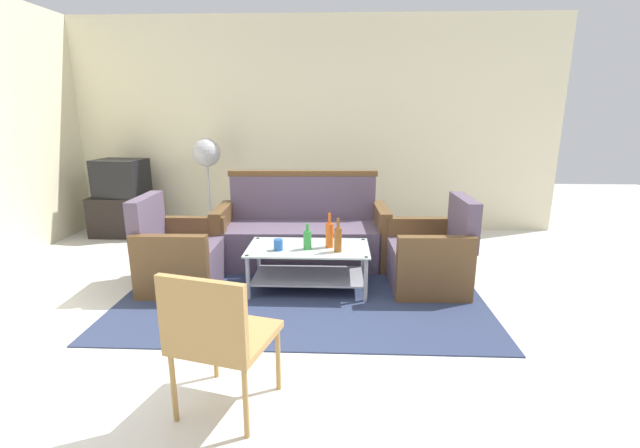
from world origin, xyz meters
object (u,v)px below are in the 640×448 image
at_px(couch, 302,234).
at_px(wicker_chair, 217,332).
at_px(armchair_left, 179,257).
at_px(pedestal_fan, 207,158).
at_px(bottle_orange, 329,234).
at_px(coffee_table, 308,261).
at_px(bottle_green, 307,240).
at_px(tv_stand, 125,215).
at_px(television, 121,178).
at_px(cup, 278,245).
at_px(bottle_brown, 338,239).
at_px(armchair_right, 431,258).

bearing_deg(couch, wicker_chair, 82.28).
bearing_deg(armchair_left, pedestal_fan, -174.32).
height_order(armchair_left, bottle_orange, armchair_left).
bearing_deg(wicker_chair, armchair_left, 130.48).
xyz_separation_m(coffee_table, bottle_orange, (0.19, 0.00, 0.26)).
bearing_deg(bottle_green, bottle_orange, 18.77).
relative_size(tv_stand, pedestal_fan, 0.63).
relative_size(bottle_green, television, 0.36).
bearing_deg(coffee_table, couch, 98.82).
distance_m(cup, pedestal_fan, 2.29).
height_order(armchair_left, tv_stand, armchair_left).
xyz_separation_m(bottle_brown, cup, (-0.53, 0.02, -0.06)).
relative_size(couch, bottle_orange, 5.77).
bearing_deg(coffee_table, bottle_brown, -24.58).
height_order(bottle_orange, wicker_chair, wicker_chair).
height_order(couch, bottle_brown, couch).
distance_m(bottle_brown, wicker_chair, 1.75).
distance_m(couch, armchair_right, 1.40).
xyz_separation_m(cup, television, (-2.29, 1.85, 0.30)).
xyz_separation_m(bottle_orange, wicker_chair, (-0.55, -1.76, -0.04)).
bearing_deg(coffee_table, television, 145.65).
height_order(coffee_table, bottle_orange, bottle_orange).
bearing_deg(bottle_brown, bottle_green, 167.37).
xyz_separation_m(couch, cup, (-0.14, -0.85, 0.14)).
xyz_separation_m(armchair_right, pedestal_fan, (-2.55, 1.69, 0.73)).
bearing_deg(bottle_brown, cup, 177.99).
bearing_deg(armchair_right, coffee_table, 93.26).
xyz_separation_m(bottle_green, tv_stand, (-2.55, 1.80, -0.24)).
xyz_separation_m(television, wicker_chair, (2.20, -3.50, -0.27)).
relative_size(bottle_green, pedestal_fan, 0.19).
relative_size(bottle_orange, wicker_chair, 0.38).
bearing_deg(television, tv_stand, 90.00).
bearing_deg(bottle_orange, cup, -166.46).
relative_size(bottle_green, wicker_chair, 0.28).
relative_size(couch, cup, 18.26).
relative_size(bottle_brown, television, 0.46).
xyz_separation_m(armchair_left, armchair_right, (2.34, 0.06, 0.00)).
bearing_deg(tv_stand, couch, -22.21).
bearing_deg(tv_stand, cup, -38.84).
xyz_separation_m(bottle_green, pedestal_fan, (-1.42, 1.85, 0.51)).
xyz_separation_m(coffee_table, tv_stand, (-2.55, 1.74, -0.01)).
bearing_deg(bottle_green, armchair_left, 175.44).
bearing_deg(bottle_brown, armchair_right, 14.30).
bearing_deg(armchair_left, bottle_green, 84.29).
bearing_deg(wicker_chair, tv_stand, 136.98).
distance_m(armchair_left, television, 2.22).
bearing_deg(wicker_chair, bottle_brown, 83.94).
height_order(couch, wicker_chair, couch).
bearing_deg(bottle_brown, wicker_chair, -110.92).
height_order(armchair_right, television, television).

